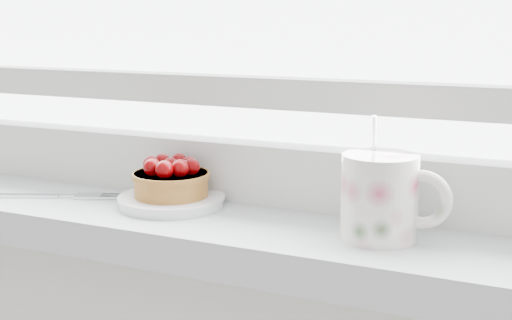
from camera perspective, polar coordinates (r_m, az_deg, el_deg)
The scene contains 4 objects.
saucer at distance 0.83m, azimuth -6.77°, elevation -3.26°, with size 0.12×0.12×0.01m, color white.
raspberry_tart at distance 0.83m, azimuth -6.82°, elevation -1.50°, with size 0.09×0.09×0.05m.
floral_mug at distance 0.71m, azimuth 10.07°, elevation -2.82°, with size 0.11×0.08×0.12m.
fork at distance 0.90m, azimuth -16.49°, elevation -2.75°, with size 0.19×0.10×0.00m.
Camera 1 is at (0.35, 1.22, 1.16)m, focal length 50.00 mm.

